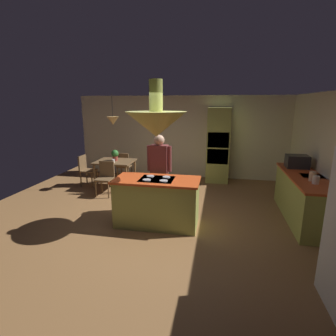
# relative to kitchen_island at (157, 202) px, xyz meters

# --- Properties ---
(ground) EXTENTS (8.16, 8.16, 0.00)m
(ground) POSITION_rel_kitchen_island_xyz_m (0.00, 0.20, -0.47)
(ground) COLOR olive
(wall_back) EXTENTS (6.80, 0.10, 2.55)m
(wall_back) POSITION_rel_kitchen_island_xyz_m (0.00, 3.65, 0.81)
(wall_back) COLOR beige
(wall_back) RESTS_ON ground
(wall_right) EXTENTS (0.10, 7.20, 2.55)m
(wall_right) POSITION_rel_kitchen_island_xyz_m (3.25, 0.60, 0.81)
(wall_right) COLOR beige
(wall_right) RESTS_ON ground
(kitchen_island) EXTENTS (1.62, 0.79, 0.95)m
(kitchen_island) POSITION_rel_kitchen_island_xyz_m (0.00, 0.00, 0.00)
(kitchen_island) COLOR #A0A84C
(kitchen_island) RESTS_ON ground
(counter_run_right) EXTENTS (0.73, 2.29, 0.93)m
(counter_run_right) POSITION_rel_kitchen_island_xyz_m (2.84, 0.80, 0.00)
(counter_run_right) COLOR #A0A84C
(counter_run_right) RESTS_ON ground
(oven_tower) EXTENTS (0.66, 0.62, 2.20)m
(oven_tower) POSITION_rel_kitchen_island_xyz_m (1.10, 3.24, 0.63)
(oven_tower) COLOR #A0A84C
(oven_tower) RESTS_ON ground
(dining_table) EXTENTS (1.02, 0.87, 0.76)m
(dining_table) POSITION_rel_kitchen_island_xyz_m (-1.70, 2.10, 0.19)
(dining_table) COLOR brown
(dining_table) RESTS_ON ground
(person_at_island) EXTENTS (0.53, 0.22, 1.68)m
(person_at_island) POSITION_rel_kitchen_island_xyz_m (-0.10, 0.66, 0.50)
(person_at_island) COLOR tan
(person_at_island) RESTS_ON ground
(range_hood) EXTENTS (1.10, 1.10, 1.00)m
(range_hood) POSITION_rel_kitchen_island_xyz_m (0.00, -0.00, 1.51)
(range_hood) COLOR #A0A84C
(pendant_light_over_table) EXTENTS (0.32, 0.32, 0.82)m
(pendant_light_over_table) POSITION_rel_kitchen_island_xyz_m (-1.70, 2.10, 1.39)
(pendant_light_over_table) COLOR #E0B266
(chair_facing_island) EXTENTS (0.40, 0.40, 0.87)m
(chair_facing_island) POSITION_rel_kitchen_island_xyz_m (-1.70, 1.44, 0.04)
(chair_facing_island) COLOR brown
(chair_facing_island) RESTS_ON ground
(chair_by_back_wall) EXTENTS (0.40, 0.40, 0.87)m
(chair_by_back_wall) POSITION_rel_kitchen_island_xyz_m (-1.70, 2.76, 0.04)
(chair_by_back_wall) COLOR brown
(chair_by_back_wall) RESTS_ON ground
(chair_at_corner) EXTENTS (0.40, 0.40, 0.87)m
(chair_at_corner) POSITION_rel_kitchen_island_xyz_m (-2.59, 2.10, 0.04)
(chair_at_corner) COLOR brown
(chair_at_corner) RESTS_ON ground
(potted_plant_on_table) EXTENTS (0.20, 0.20, 0.30)m
(potted_plant_on_table) POSITION_rel_kitchen_island_xyz_m (-1.70, 2.14, 0.46)
(potted_plant_on_table) COLOR #99382D
(potted_plant_on_table) RESTS_ON dining_table
(cup_on_table) EXTENTS (0.07, 0.07, 0.09)m
(cup_on_table) POSITION_rel_kitchen_island_xyz_m (-1.65, 1.88, 0.34)
(cup_on_table) COLOR white
(cup_on_table) RESTS_ON dining_table
(canister_flour) EXTENTS (0.11, 0.11, 0.15)m
(canister_flour) POSITION_rel_kitchen_island_xyz_m (2.84, 0.24, 0.53)
(canister_flour) COLOR silver
(canister_flour) RESTS_ON counter_run_right
(canister_sugar) EXTENTS (0.12, 0.12, 0.18)m
(canister_sugar) POSITION_rel_kitchen_island_xyz_m (2.84, 0.42, 0.55)
(canister_sugar) COLOR #E0B78C
(canister_sugar) RESTS_ON counter_run_right
(microwave_on_counter) EXTENTS (0.46, 0.36, 0.28)m
(microwave_on_counter) POSITION_rel_kitchen_island_xyz_m (2.84, 1.47, 0.60)
(microwave_on_counter) COLOR #232326
(microwave_on_counter) RESTS_ON counter_run_right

